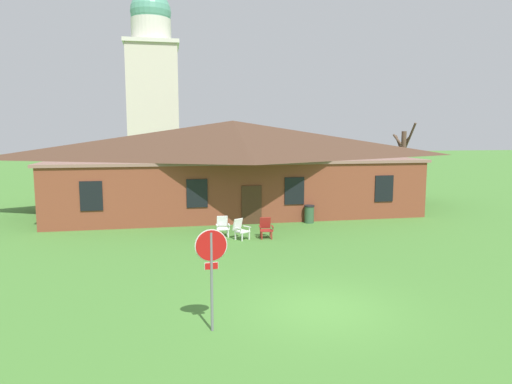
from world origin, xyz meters
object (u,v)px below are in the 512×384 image
object	(u,v)px
lawn_chair_by_porch	(223,226)
stop_sign	(211,259)
lawn_chair_left_end	(266,227)
lawn_chair_near_door	(240,229)
trash_bin	(309,214)

from	to	relation	value
lawn_chair_by_porch	stop_sign	bearing A→B (deg)	-98.38
stop_sign	lawn_chair_by_porch	world-z (taller)	stop_sign
stop_sign	lawn_chair_left_end	bearing A→B (deg)	70.17
lawn_chair_near_door	trash_bin	distance (m)	5.31
lawn_chair_by_porch	trash_bin	size ratio (longest dim) A/B	0.98
lawn_chair_left_end	trash_bin	xyz separation A→B (m)	(3.10, 3.06, -0.00)
lawn_chair_by_porch	lawn_chair_left_end	bearing A→B (deg)	-21.55
lawn_chair_near_door	trash_bin	world-z (taller)	trash_bin
lawn_chair_by_porch	lawn_chair_left_end	distance (m)	2.09
trash_bin	lawn_chair_by_porch	bearing A→B (deg)	-155.59
stop_sign	lawn_chair_near_door	distance (m)	9.96
lawn_chair_by_porch	trash_bin	distance (m)	5.54
stop_sign	lawn_chair_left_end	size ratio (longest dim) A/B	2.71
lawn_chair_near_door	trash_bin	size ratio (longest dim) A/B	0.98
lawn_chair_by_porch	lawn_chair_near_door	size ratio (longest dim) A/B	1.00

